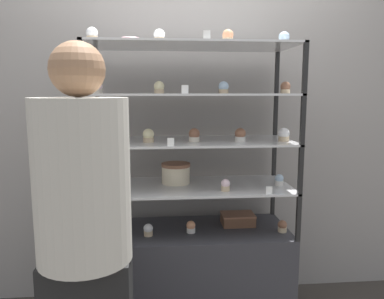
# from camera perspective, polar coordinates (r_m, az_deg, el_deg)

# --- Properties ---
(back_wall) EXTENTS (8.00, 0.05, 2.60)m
(back_wall) POSITION_cam_1_polar(r_m,az_deg,el_deg) (2.62, -0.78, 5.41)
(back_wall) COLOR gray
(back_wall) RESTS_ON ground_plane
(display_base) EXTENTS (1.19, 0.50, 0.61)m
(display_base) POSITION_cam_1_polar(r_m,az_deg,el_deg) (2.50, 0.00, -18.61)
(display_base) COLOR #333338
(display_base) RESTS_ON ground_plane
(display_riser_lower) EXTENTS (1.19, 0.50, 0.28)m
(display_riser_lower) POSITION_cam_1_polar(r_m,az_deg,el_deg) (2.29, 0.00, -5.92)
(display_riser_lower) COLOR black
(display_riser_lower) RESTS_ON display_base
(display_riser_middle) EXTENTS (1.19, 0.50, 0.28)m
(display_riser_middle) POSITION_cam_1_polar(r_m,az_deg,el_deg) (2.24, 0.00, 0.98)
(display_riser_middle) COLOR black
(display_riser_middle) RESTS_ON display_riser_lower
(display_riser_upper) EXTENTS (1.19, 0.50, 0.28)m
(display_riser_upper) POSITION_cam_1_polar(r_m,az_deg,el_deg) (2.22, 0.00, 8.12)
(display_riser_upper) COLOR black
(display_riser_upper) RESTS_ON display_riser_middle
(display_riser_top) EXTENTS (1.19, 0.50, 0.28)m
(display_riser_top) POSITION_cam_1_polar(r_m,az_deg,el_deg) (2.23, 0.00, 15.27)
(display_riser_top) COLOR black
(display_riser_top) RESTS_ON display_riser_upper
(layer_cake_centerpiece) EXTENTS (0.18, 0.18, 0.13)m
(layer_cake_centerpiece) POSITION_cam_1_polar(r_m,az_deg,el_deg) (2.33, -2.48, -3.62)
(layer_cake_centerpiece) COLOR beige
(layer_cake_centerpiece) RESTS_ON display_riser_lower
(sheet_cake_frosted) EXTENTS (0.21, 0.15, 0.07)m
(sheet_cake_frosted) POSITION_cam_1_polar(r_m,az_deg,el_deg) (2.45, 6.99, -10.47)
(sheet_cake_frosted) COLOR brown
(sheet_cake_frosted) RESTS_ON display_base
(cupcake_0) EXTENTS (0.06, 0.06, 0.07)m
(cupcake_0) POSITION_cam_1_polar(r_m,az_deg,el_deg) (2.31, -13.74, -11.90)
(cupcake_0) COLOR white
(cupcake_0) RESTS_ON display_base
(cupcake_1) EXTENTS (0.06, 0.06, 0.07)m
(cupcake_1) POSITION_cam_1_polar(r_m,az_deg,el_deg) (2.27, -6.69, -12.08)
(cupcake_1) COLOR #CCB28C
(cupcake_1) RESTS_ON display_base
(cupcake_2) EXTENTS (0.06, 0.06, 0.07)m
(cupcake_2) POSITION_cam_1_polar(r_m,az_deg,el_deg) (2.31, -0.17, -11.70)
(cupcake_2) COLOR white
(cupcake_2) RESTS_ON display_base
(cupcake_3) EXTENTS (0.06, 0.06, 0.07)m
(cupcake_3) POSITION_cam_1_polar(r_m,az_deg,el_deg) (2.38, 13.60, -11.30)
(cupcake_3) COLOR #CCB28C
(cupcake_3) RESTS_ON display_base
(price_tag_0) EXTENTS (0.04, 0.00, 0.04)m
(price_tag_0) POSITION_cam_1_polar(r_m,az_deg,el_deg) (2.15, -9.95, -13.82)
(price_tag_0) COLOR white
(price_tag_0) RESTS_ON display_base
(cupcake_4) EXTENTS (0.05, 0.05, 0.07)m
(cupcake_4) POSITION_cam_1_polar(r_m,az_deg,el_deg) (2.22, -13.62, -5.28)
(cupcake_4) COLOR white
(cupcake_4) RESTS_ON display_riser_lower
(cupcake_5) EXTENTS (0.05, 0.05, 0.07)m
(cupcake_5) POSITION_cam_1_polar(r_m,az_deg,el_deg) (2.17, 5.13, -5.42)
(cupcake_5) COLOR #CCB28C
(cupcake_5) RESTS_ON display_riser_lower
(cupcake_6) EXTENTS (0.05, 0.05, 0.07)m
(cupcake_6) POSITION_cam_1_polar(r_m,az_deg,el_deg) (2.35, 13.15, -4.52)
(cupcake_6) COLOR white
(cupcake_6) RESTS_ON display_riser_lower
(price_tag_1) EXTENTS (0.04, 0.00, 0.04)m
(price_tag_1) POSITION_cam_1_polar(r_m,az_deg,el_deg) (2.14, 11.68, -6.11)
(price_tag_1) COLOR white
(price_tag_1) RESTS_ON display_riser_lower
(cupcake_7) EXTENTS (0.06, 0.06, 0.08)m
(cupcake_7) POSITION_cam_1_polar(r_m,az_deg,el_deg) (2.14, -13.95, 1.83)
(cupcake_7) COLOR beige
(cupcake_7) RESTS_ON display_riser_middle
(cupcake_8) EXTENTS (0.06, 0.06, 0.08)m
(cupcake_8) POSITION_cam_1_polar(r_m,az_deg,el_deg) (2.16, -6.66, 2.09)
(cupcake_8) COLOR #CCB28C
(cupcake_8) RESTS_ON display_riser_middle
(cupcake_9) EXTENTS (0.06, 0.06, 0.08)m
(cupcake_9) POSITION_cam_1_polar(r_m,az_deg,el_deg) (2.17, 0.35, 2.18)
(cupcake_9) COLOR beige
(cupcake_9) RESTS_ON display_riser_middle
(cupcake_10) EXTENTS (0.06, 0.06, 0.08)m
(cupcake_10) POSITION_cam_1_polar(r_m,az_deg,el_deg) (2.20, 7.37, 2.20)
(cupcake_10) COLOR white
(cupcake_10) RESTS_ON display_riser_middle
(cupcake_11) EXTENTS (0.06, 0.06, 0.08)m
(cupcake_11) POSITION_cam_1_polar(r_m,az_deg,el_deg) (2.26, 13.82, 2.18)
(cupcake_11) COLOR #CCB28C
(cupcake_11) RESTS_ON display_riser_middle
(price_tag_2) EXTENTS (0.04, 0.00, 0.04)m
(price_tag_2) POSITION_cam_1_polar(r_m,az_deg,el_deg) (1.99, -3.25, 1.14)
(price_tag_2) COLOR white
(price_tag_2) RESTS_ON display_riser_middle
(cupcake_12) EXTENTS (0.06, 0.06, 0.07)m
(cupcake_12) POSITION_cam_1_polar(r_m,az_deg,el_deg) (2.18, -14.24, 9.13)
(cupcake_12) COLOR beige
(cupcake_12) RESTS_ON display_riser_upper
(cupcake_13) EXTENTS (0.06, 0.06, 0.07)m
(cupcake_13) POSITION_cam_1_polar(r_m,az_deg,el_deg) (2.14, -5.03, 9.37)
(cupcake_13) COLOR #CCB28C
(cupcake_13) RESTS_ON display_riser_upper
(cupcake_14) EXTENTS (0.06, 0.06, 0.07)m
(cupcake_14) POSITION_cam_1_polar(r_m,az_deg,el_deg) (2.18, 4.83, 9.36)
(cupcake_14) COLOR #CCB28C
(cupcake_14) RESTS_ON display_riser_upper
(cupcake_15) EXTENTS (0.06, 0.06, 0.07)m
(cupcake_15) POSITION_cam_1_polar(r_m,az_deg,el_deg) (2.29, 14.04, 9.11)
(cupcake_15) COLOR #CCB28C
(cupcake_15) RESTS_ON display_riser_upper
(price_tag_3) EXTENTS (0.04, 0.00, 0.04)m
(price_tag_3) POSITION_cam_1_polar(r_m,az_deg,el_deg) (1.98, -1.08, 9.16)
(price_tag_3) COLOR white
(price_tag_3) RESTS_ON display_riser_upper
(cupcake_16) EXTENTS (0.06, 0.06, 0.07)m
(cupcake_16) POSITION_cam_1_polar(r_m,az_deg,el_deg) (2.16, -14.99, 16.58)
(cupcake_16) COLOR #CCB28C
(cupcake_16) RESTS_ON display_riser_top
(cupcake_17) EXTENTS (0.06, 0.06, 0.07)m
(cupcake_17) POSITION_cam_1_polar(r_m,az_deg,el_deg) (2.15, -5.00, 16.84)
(cupcake_17) COLOR #CCB28C
(cupcake_17) RESTS_ON display_riser_top
(cupcake_18) EXTENTS (0.06, 0.06, 0.07)m
(cupcake_18) POSITION_cam_1_polar(r_m,az_deg,el_deg) (2.17, 5.49, 16.77)
(cupcake_18) COLOR #CCB28C
(cupcake_18) RESTS_ON display_riser_top
(cupcake_19) EXTENTS (0.06, 0.06, 0.07)m
(cupcake_19) POSITION_cam_1_polar(r_m,az_deg,el_deg) (2.30, 13.85, 16.10)
(cupcake_19) COLOR beige
(cupcake_19) RESTS_ON display_riser_top
(price_tag_4) EXTENTS (0.04, 0.00, 0.04)m
(price_tag_4) POSITION_cam_1_polar(r_m,az_deg,el_deg) (2.01, 2.28, 17.09)
(price_tag_4) COLOR white
(price_tag_4) RESTS_ON display_riser_top
(donut_glazed) EXTENTS (0.13, 0.13, 0.04)m
(donut_glazed) POSITION_cam_1_polar(r_m,az_deg,el_deg) (2.26, -9.35, 16.00)
(donut_glazed) COLOR #EFB2BC
(donut_glazed) RESTS_ON display_riser_top
(customer_figure) EXTENTS (0.38, 0.38, 1.65)m
(customer_figure) POSITION_cam_1_polar(r_m,az_deg,el_deg) (1.64, -16.03, -12.03)
(customer_figure) COLOR black
(customer_figure) RESTS_ON ground_plane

